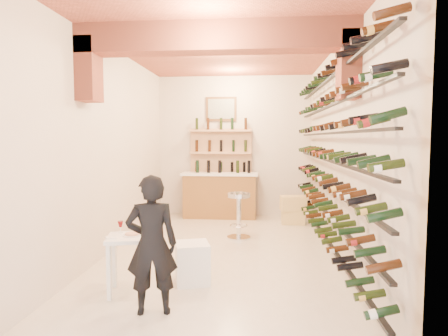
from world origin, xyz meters
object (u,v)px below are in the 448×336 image
object	(u,v)px
tasting_table	(128,246)
person	(152,245)
wine_rack	(324,154)
back_counter	(220,194)
white_stool	(192,263)
chrome_barstool	(239,212)
crate_lower	(293,217)

from	to	relation	value
tasting_table	person	bearing A→B (deg)	-61.18
wine_rack	back_counter	size ratio (longest dim) A/B	3.35
white_stool	person	size ratio (longest dim) A/B	0.35
wine_rack	white_stool	size ratio (longest dim) A/B	11.47
chrome_barstool	crate_lower	world-z (taller)	chrome_barstool
person	chrome_barstool	bearing A→B (deg)	-116.43
back_counter	chrome_barstool	world-z (taller)	back_counter
wine_rack	crate_lower	distance (m)	2.57
wine_rack	chrome_barstool	distance (m)	1.91
chrome_barstool	tasting_table	bearing A→B (deg)	-114.67
back_counter	chrome_barstool	bearing A→B (deg)	-73.95
wine_rack	white_stool	xyz separation A→B (m)	(-1.78, -1.27, -1.30)
person	crate_lower	bearing A→B (deg)	-125.59
person	crate_lower	xyz separation A→B (m)	(1.80, 4.25, -0.57)
white_stool	chrome_barstool	world-z (taller)	chrome_barstool
tasting_table	white_stool	size ratio (longest dim) A/B	1.62
chrome_barstool	crate_lower	size ratio (longest dim) A/B	1.72
white_stool	wine_rack	bearing A→B (deg)	35.52
wine_rack	chrome_barstool	xyz separation A→B (m)	(-1.32, 0.86, -1.08)
white_stool	person	xyz separation A→B (m)	(-0.27, -0.84, 0.46)
wine_rack	back_counter	xyz separation A→B (m)	(-1.83, 2.65, -1.02)
person	crate_lower	size ratio (longest dim) A/B	3.00
chrome_barstool	white_stool	bearing A→B (deg)	-102.32
white_stool	crate_lower	bearing A→B (deg)	65.75
crate_lower	back_counter	bearing A→B (deg)	161.97
back_counter	person	distance (m)	4.77
white_stool	person	bearing A→B (deg)	-107.50
tasting_table	back_counter	bearing A→B (deg)	69.30
back_counter	chrome_barstool	xyz separation A→B (m)	(0.51, -1.79, -0.06)
crate_lower	person	bearing A→B (deg)	-112.96
person	crate_lower	world-z (taller)	person
back_counter	crate_lower	distance (m)	1.71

